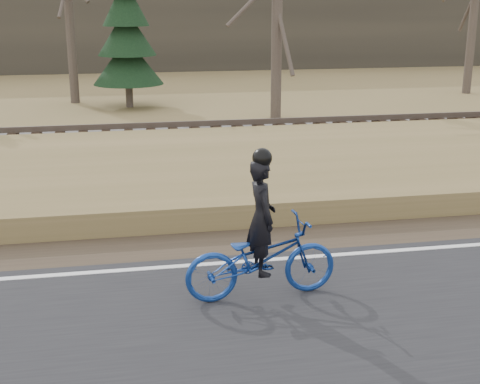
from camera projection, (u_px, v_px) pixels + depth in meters
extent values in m
cube|color=#473A2B|center=(477.00, 226.00, 12.08)|extent=(120.00, 1.60, 0.04)
cube|color=olive|center=(408.00, 173.00, 14.85)|extent=(120.00, 5.00, 0.44)
cube|color=slate|center=(350.00, 139.00, 18.43)|extent=(120.00, 3.00, 0.45)
cube|color=black|center=(350.00, 128.00, 18.35)|extent=(120.00, 2.40, 0.14)
cube|color=brown|center=(360.00, 128.00, 17.63)|extent=(120.00, 0.07, 0.15)
cube|color=brown|center=(342.00, 119.00, 18.99)|extent=(120.00, 0.07, 0.15)
cube|color=#383328|center=(222.00, 15.00, 38.39)|extent=(120.00, 4.00, 6.00)
imported|color=navy|center=(261.00, 258.00, 9.00)|extent=(2.14, 0.88, 1.10)
imported|color=black|center=(262.00, 217.00, 8.83)|extent=(0.42, 0.60, 1.57)
sphere|color=black|center=(262.00, 158.00, 8.60)|extent=(0.26, 0.26, 0.26)
cylinder|color=#4E4339|center=(68.00, 3.00, 25.11)|extent=(0.36, 0.36, 7.55)
cylinder|color=#4E4339|center=(129.00, 92.00, 25.00)|extent=(0.28, 0.28, 1.15)
cone|color=black|center=(128.00, 61.00, 24.68)|extent=(2.60, 2.60, 1.68)
cone|color=black|center=(126.00, 32.00, 24.38)|extent=(2.15, 2.15, 1.68)
cone|color=black|center=(125.00, 2.00, 24.08)|extent=(1.70, 1.70, 1.68)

